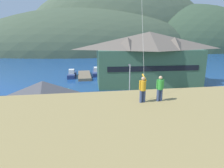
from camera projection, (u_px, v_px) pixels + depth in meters
name	position (u px, v px, depth m)	size (l,w,h in m)	color
ground_plane	(122.00, 136.00, 22.81)	(600.00, 600.00, 0.00)	#66604C
parking_lot_pad	(115.00, 117.00, 27.58)	(40.00, 20.00, 0.10)	gray
bay_water	(92.00, 62.00, 80.20)	(360.00, 84.00, 0.03)	navy
far_hill_west_ridge	(88.00, 51.00, 126.96)	(142.92, 74.98, 52.12)	#3D4C38
far_hill_east_peak	(122.00, 49.00, 143.07)	(136.94, 65.62, 90.46)	#42513D
far_hill_center_saddle	(190.00, 49.00, 143.93)	(104.06, 70.87, 60.51)	#334733
harbor_lodge	(149.00, 57.00, 43.75)	(24.13, 9.99, 11.64)	#38604C
storage_shed_near_lot	(44.00, 100.00, 26.45)	(7.57, 6.42, 5.36)	#338475
storage_shed_waterside	(113.00, 73.00, 46.33)	(5.52, 5.42, 4.39)	beige
wharf_dock	(84.00, 75.00, 53.13)	(3.20, 10.63, 0.70)	#70604C
moored_boat_wharfside	(72.00, 74.00, 52.57)	(2.24, 5.99, 2.16)	navy
moored_boat_outer_mooring	(97.00, 72.00, 55.78)	(3.08, 8.04, 2.16)	navy
parked_car_front_row_red	(134.00, 125.00, 22.97)	(4.29, 2.23, 1.82)	#B28923
parked_car_mid_row_far	(216.00, 100.00, 31.82)	(4.30, 2.25, 1.82)	silver
parked_car_front_row_end	(100.00, 109.00, 28.00)	(4.24, 2.12, 1.82)	silver
parked_car_lone_by_shed	(177.00, 119.00, 24.74)	(4.22, 2.09, 1.82)	#9EA3A8
parked_car_back_row_right	(176.00, 106.00, 29.22)	(4.30, 2.25, 1.82)	#9EA3A8
parked_car_front_row_silver	(139.00, 107.00, 28.82)	(4.26, 2.16, 1.82)	#236633
parked_car_corner_spot	(13.00, 136.00, 20.56)	(4.35, 2.36, 1.82)	navy
parking_light_pole	(130.00, 81.00, 32.47)	(0.24, 0.78, 6.36)	#ADADB2
person_kite_flyer	(143.00, 88.00, 13.12)	(0.52, 0.70, 1.86)	#384770
person_companion	(160.00, 88.00, 13.36)	(0.55, 0.40, 1.74)	#384770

